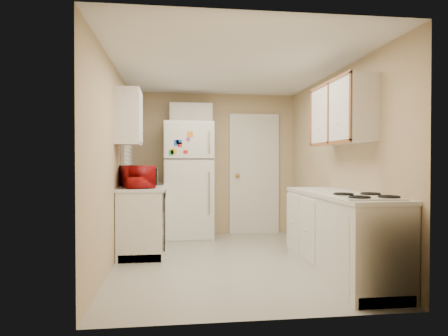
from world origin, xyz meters
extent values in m
plane|color=#B8B4A6|center=(0.00, 0.00, 0.00)|extent=(3.80, 3.80, 0.00)
plane|color=white|center=(0.00, 0.00, 2.40)|extent=(3.80, 3.80, 0.00)
plane|color=tan|center=(-1.40, 0.00, 1.20)|extent=(3.80, 3.80, 0.00)
plane|color=tan|center=(1.40, 0.00, 1.20)|extent=(3.80, 3.80, 0.00)
plane|color=tan|center=(0.00, 1.90, 1.20)|extent=(2.80, 2.80, 0.00)
plane|color=tan|center=(0.00, -1.90, 1.20)|extent=(2.80, 2.80, 0.00)
cube|color=silver|center=(-1.10, 0.90, 0.45)|extent=(0.60, 1.80, 0.90)
cube|color=black|center=(-0.81, 0.30, 0.49)|extent=(0.03, 0.58, 0.72)
cube|color=gray|center=(-1.10, 1.05, 0.86)|extent=(0.54, 0.74, 0.16)
imported|color=#9E0A0B|center=(-1.15, 0.30, 1.05)|extent=(0.59, 0.45, 0.35)
imported|color=silver|center=(-1.15, 1.31, 1.00)|extent=(0.12, 0.13, 0.21)
cube|color=silver|center=(-1.36, 1.05, 1.60)|extent=(0.10, 0.98, 1.08)
cube|color=silver|center=(-1.25, 0.22, 1.80)|extent=(0.30, 0.45, 0.70)
cube|color=silver|center=(-0.46, 1.50, 0.93)|extent=(0.78, 0.76, 1.86)
cube|color=silver|center=(-0.40, 1.75, 2.00)|extent=(0.70, 0.30, 0.40)
cube|color=silver|center=(0.70, 1.86, 1.02)|extent=(0.86, 0.06, 2.08)
cube|color=silver|center=(1.10, -0.80, 0.45)|extent=(0.60, 2.00, 0.90)
cube|color=silver|center=(1.10, -1.39, 0.39)|extent=(0.58, 0.69, 0.78)
cube|color=silver|center=(1.25, -0.50, 1.80)|extent=(0.30, 1.20, 0.70)
camera|label=1|loc=(-0.69, -4.92, 1.24)|focal=32.00mm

